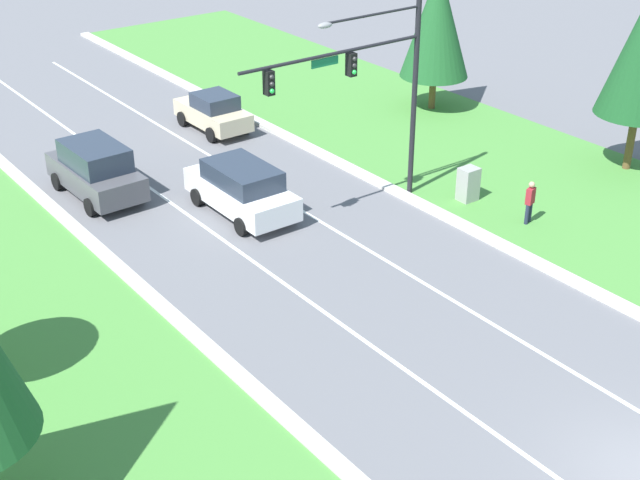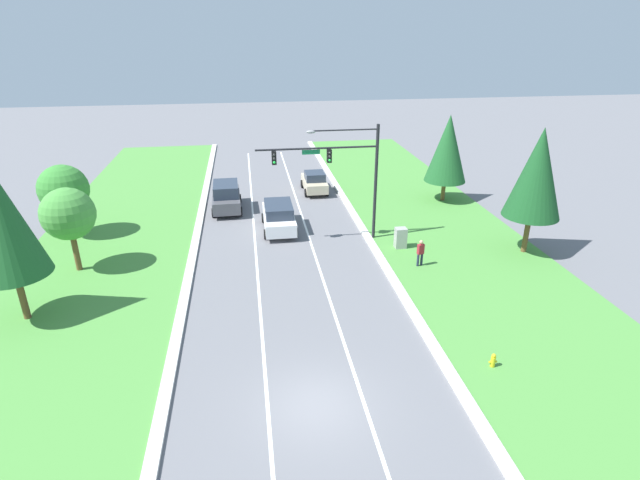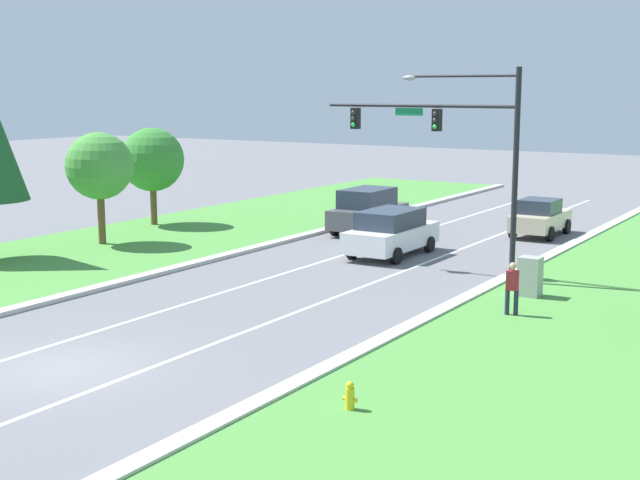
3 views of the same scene
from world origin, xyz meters
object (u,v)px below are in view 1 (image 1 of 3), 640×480
object	(u,v)px
graphite_suv	(96,170)
white_suv	(242,188)
traffic_signal_mast	(369,78)
utility_cabinet	(468,185)
champagne_sedan	(213,112)
pedestrian	(530,201)
conifer_far_right_tree	(437,22)

from	to	relation	value
graphite_suv	white_suv	bearing A→B (deg)	-53.00
traffic_signal_mast	utility_cabinet	world-z (taller)	traffic_signal_mast
traffic_signal_mast	champagne_sedan	xyz separation A→B (m)	(-0.26, 10.57, -4.17)
pedestrian	conifer_far_right_tree	world-z (taller)	conifer_far_right_tree
traffic_signal_mast	white_suv	size ratio (longest dim) A/B	1.53
utility_cabinet	pedestrian	bearing A→B (deg)	-82.38
traffic_signal_mast	conifer_far_right_tree	size ratio (longest dim) A/B	1.11
white_suv	utility_cabinet	bearing A→B (deg)	-30.63
pedestrian	traffic_signal_mast	bearing A→B (deg)	-66.60
traffic_signal_mast	conifer_far_right_tree	distance (m)	11.74
white_suv	conifer_far_right_tree	xyz separation A→B (m)	(13.50, 4.18, 3.28)
traffic_signal_mast	graphite_suv	xyz separation A→B (m)	(-7.52, 7.09, -3.96)
champagne_sedan	conifer_far_right_tree	world-z (taller)	conifer_far_right_tree
traffic_signal_mast	white_suv	bearing A→B (deg)	147.28
white_suv	traffic_signal_mast	bearing A→B (deg)	-32.94
champagne_sedan	white_suv	bearing A→B (deg)	-114.47
champagne_sedan	pedestrian	distance (m)	15.64
traffic_signal_mast	graphite_suv	distance (m)	11.07
champagne_sedan	utility_cabinet	size ratio (longest dim) A/B	3.01
utility_cabinet	conifer_far_right_tree	bearing A→B (deg)	54.19
traffic_signal_mast	pedestrian	distance (m)	7.23
conifer_far_right_tree	white_suv	bearing A→B (deg)	-162.78
traffic_signal_mast	champagne_sedan	size ratio (longest dim) A/B	1.83
utility_cabinet	conifer_far_right_tree	xyz separation A→B (m)	(6.13, 8.50, 3.58)
graphite_suv	traffic_signal_mast	bearing A→B (deg)	-44.70
traffic_signal_mast	pedestrian	bearing A→B (deg)	-49.61
traffic_signal_mast	utility_cabinet	size ratio (longest dim) A/B	5.51
graphite_suv	champagne_sedan	bearing A→B (deg)	24.25
white_suv	pedestrian	size ratio (longest dim) A/B	2.95
graphite_suv	conifer_far_right_tree	bearing A→B (deg)	-2.77
graphite_suv	pedestrian	world-z (taller)	graphite_suv
white_suv	utility_cabinet	size ratio (longest dim) A/B	3.60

